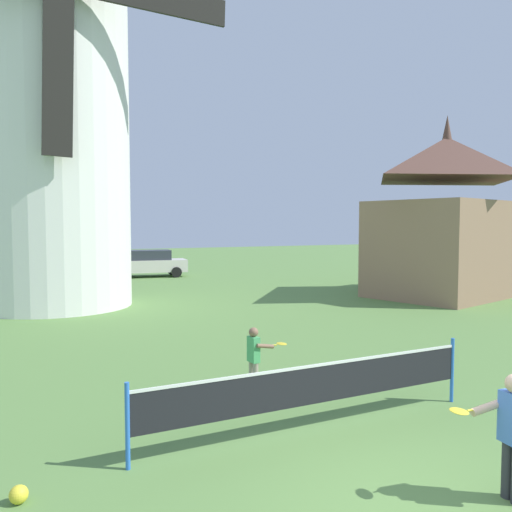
% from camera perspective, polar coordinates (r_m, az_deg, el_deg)
% --- Properties ---
extents(windmill, '(10.99, 6.15, 16.14)m').
position_cam_1_polar(windmill, '(20.77, -21.69, 15.60)').
color(windmill, white).
rests_on(windmill, ground_plane).
extents(tennis_net, '(5.58, 0.06, 1.10)m').
position_cam_1_polar(tennis_net, '(7.81, 6.71, -14.02)').
color(tennis_net, blue).
rests_on(tennis_net, ground_plane).
extents(player_near, '(0.76, 0.63, 1.42)m').
position_cam_1_polar(player_near, '(6.52, 26.63, -16.90)').
color(player_near, '#333338').
rests_on(player_near, ground_plane).
extents(player_far, '(0.71, 0.44, 1.16)m').
position_cam_1_polar(player_far, '(9.53, -0.13, -10.91)').
color(player_far, '#9E937F').
rests_on(player_far, ground_plane).
extents(stray_ball, '(0.20, 0.20, 0.20)m').
position_cam_1_polar(stray_ball, '(6.66, -24.92, -22.95)').
color(stray_ball, yellow).
rests_on(stray_ball, ground_plane).
extents(parked_car_red, '(4.20, 2.25, 1.56)m').
position_cam_1_polar(parked_car_red, '(29.37, -24.40, -1.15)').
color(parked_car_red, red).
rests_on(parked_car_red, ground_plane).
extents(parked_car_cream, '(4.40, 2.36, 1.56)m').
position_cam_1_polar(parked_car_cream, '(30.38, -11.77, -0.77)').
color(parked_car_cream, silver).
rests_on(parked_car_cream, ground_plane).
extents(chapel, '(7.26, 6.06, 7.60)m').
position_cam_1_polar(chapel, '(23.09, 20.33, 3.90)').
color(chapel, '#937056').
rests_on(chapel, ground_plane).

